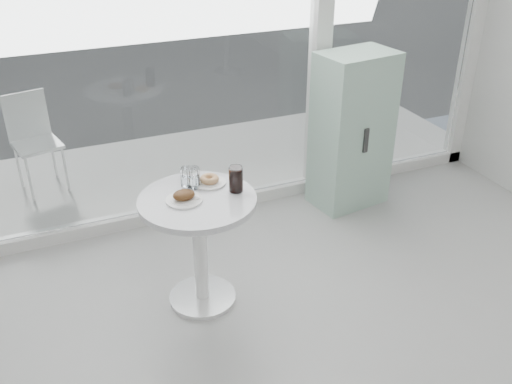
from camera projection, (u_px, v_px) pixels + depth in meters
name	position (u px, v px, depth m)	size (l,w,h in m)	color
main_table	(199.00, 229.00, 3.53)	(0.72, 0.72, 0.77)	white
patio_deck	(191.00, 166.00, 5.49)	(5.60, 1.60, 0.05)	silver
mint_cabinet	(352.00, 131.00, 4.65)	(0.65, 0.48, 1.30)	#9EC9B1
patio_chair	(33.00, 136.00, 4.87)	(0.44, 0.44, 0.84)	white
plate_fritter	(185.00, 197.00, 3.38)	(0.22, 0.22, 0.07)	white
plate_donut	(209.00, 181.00, 3.58)	(0.21, 0.21, 0.05)	white
water_tumbler_a	(186.00, 178.00, 3.54)	(0.07, 0.07, 0.12)	white
water_tumbler_b	(194.00, 179.00, 3.52)	(0.08, 0.08, 0.13)	white
cola_glass	(236.00, 179.00, 3.46)	(0.09, 0.09, 0.17)	white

